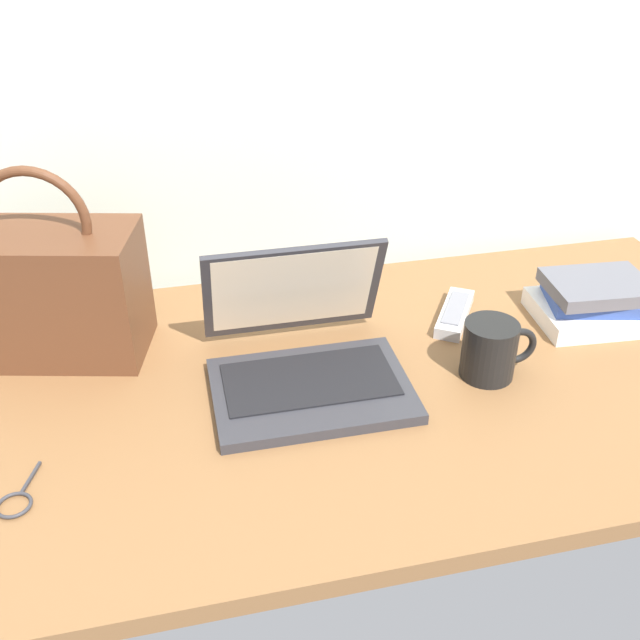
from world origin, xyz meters
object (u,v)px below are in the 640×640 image
object	(u,v)px
remote_control_near	(455,313)
book_stack	(595,302)
coffee_mug	(491,349)
handbag	(49,290)
laptop	(305,354)

from	to	relation	value
remote_control_near	book_stack	xyz separation A→B (m)	(0.25, -0.06, 0.03)
coffee_mug	handbag	xyz separation A→B (m)	(-0.69, 0.24, 0.07)
book_stack	handbag	bearing A→B (deg)	172.83
handbag	book_stack	bearing A→B (deg)	-7.17
handbag	remote_control_near	bearing A→B (deg)	-4.90
remote_control_near	book_stack	bearing A→B (deg)	-13.50
laptop	handbag	size ratio (longest dim) A/B	0.94
coffee_mug	remote_control_near	distance (m)	0.18
laptop	remote_control_near	distance (m)	0.33
coffee_mug	remote_control_near	size ratio (longest dim) A/B	0.80
remote_control_near	coffee_mug	bearing A→B (deg)	-94.27
coffee_mug	handbag	world-z (taller)	handbag
remote_control_near	handbag	distance (m)	0.71
laptop	handbag	distance (m)	0.44
coffee_mug	remote_control_near	xyz separation A→B (m)	(0.01, 0.18, -0.04)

